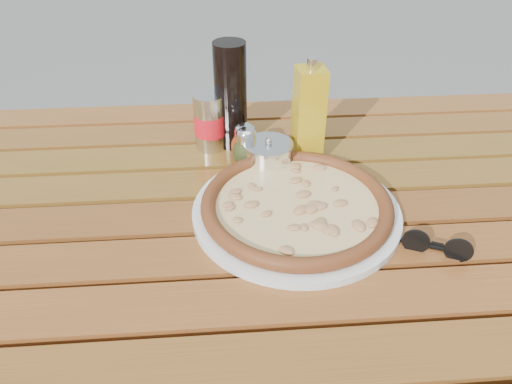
{
  "coord_description": "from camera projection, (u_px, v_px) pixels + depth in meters",
  "views": [
    {
      "loc": [
        -0.05,
        -0.69,
        1.29
      ],
      "look_at": [
        0.0,
        0.02,
        0.78
      ],
      "focal_mm": 35.0,
      "sensor_mm": 36.0,
      "label": 1
    }
  ],
  "objects": [
    {
      "name": "table",
      "position": [
        257.0,
        245.0,
        0.92
      ],
      "size": [
        1.4,
        0.9,
        0.75
      ],
      "color": "#331C0B",
      "rests_on": "ground"
    },
    {
      "name": "plate",
      "position": [
        296.0,
        211.0,
        0.87
      ],
      "size": [
        0.45,
        0.45,
        0.01
      ],
      "primitive_type": "cylinder",
      "rotation": [
        0.0,
        0.0,
        -0.3
      ],
      "color": "silver",
      "rests_on": "table"
    },
    {
      "name": "sunglasses",
      "position": [
        437.0,
        246.0,
        0.78
      ],
      "size": [
        0.11,
        0.06,
        0.04
      ],
      "rotation": [
        0.0,
        0.0,
        -0.42
      ],
      "color": "black",
      "rests_on": "table"
    },
    {
      "name": "pizza",
      "position": [
        297.0,
        204.0,
        0.86
      ],
      "size": [
        0.44,
        0.44,
        0.03
      ],
      "rotation": [
        0.0,
        0.0,
        -0.43
      ],
      "color": "#FFECB6",
      "rests_on": "plate"
    },
    {
      "name": "dark_bottle",
      "position": [
        231.0,
        96.0,
        1.01
      ],
      "size": [
        0.07,
        0.07,
        0.22
      ],
      "primitive_type": "cylinder",
      "rotation": [
        0.0,
        0.0,
        -0.01
      ],
      "color": "black",
      "rests_on": "table"
    },
    {
      "name": "olive_oil_cruet",
      "position": [
        309.0,
        114.0,
        0.97
      ],
      "size": [
        0.06,
        0.06,
        0.21
      ],
      "rotation": [
        0.0,
        0.0,
        0.11
      ],
      "color": "#B48E13",
      "rests_on": "table"
    },
    {
      "name": "parmesan_tin",
      "position": [
        268.0,
        156.0,
        0.97
      ],
      "size": [
        0.12,
        0.12,
        0.07
      ],
      "rotation": [
        0.0,
        0.0,
        0.32
      ],
      "color": "white",
      "rests_on": "table"
    },
    {
      "name": "oregano_shaker",
      "position": [
        246.0,
        147.0,
        0.98
      ],
      "size": [
        0.06,
        0.06,
        0.08
      ],
      "rotation": [
        0.0,
        0.0,
        0.04
      ],
      "color": "#323B17",
      "rests_on": "table"
    },
    {
      "name": "pepper_shaker",
      "position": [
        244.0,
        143.0,
        1.0
      ],
      "size": [
        0.06,
        0.06,
        0.08
      ],
      "rotation": [
        0.0,
        0.0,
        0.21
      ],
      "color": "#A63513",
      "rests_on": "table"
    },
    {
      "name": "soda_can",
      "position": [
        210.0,
        122.0,
        1.03
      ],
      "size": [
        0.09,
        0.09,
        0.12
      ],
      "rotation": [
        0.0,
        0.0,
        0.34
      ],
      "color": "silver",
      "rests_on": "table"
    }
  ]
}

